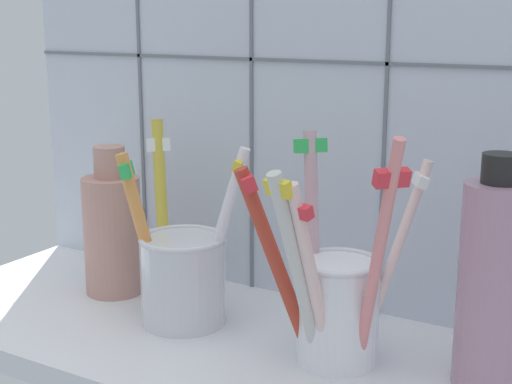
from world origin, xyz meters
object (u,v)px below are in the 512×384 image
toothbrush_cup_left (182,272)px  ceramic_vase (113,230)px  soap_bottle (492,283)px  toothbrush_cup_right (334,296)px

toothbrush_cup_left → ceramic_vase: toothbrush_cup_left is taller
toothbrush_cup_left → ceramic_vase: 10.09cm
ceramic_vase → soap_bottle: size_ratio=0.84×
toothbrush_cup_left → soap_bottle: bearing=4.0°
soap_bottle → toothbrush_cup_left: bearing=-176.0°
toothbrush_cup_left → ceramic_vase: size_ratio=1.20×
toothbrush_cup_left → toothbrush_cup_right: size_ratio=0.92×
ceramic_vase → toothbrush_cup_left: bearing=-14.2°
toothbrush_cup_right → toothbrush_cup_left: bearing=178.0°
toothbrush_cup_left → soap_bottle: size_ratio=1.01×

